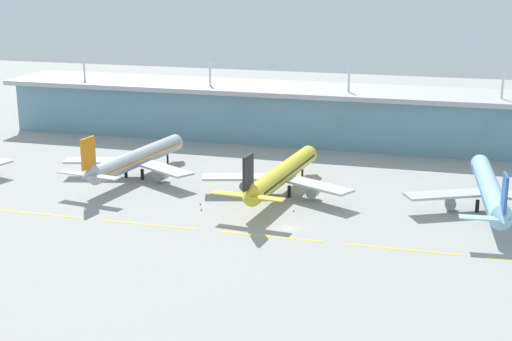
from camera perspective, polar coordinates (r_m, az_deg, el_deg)
ground_plane at (r=203.08m, az=2.49°, el=-4.39°), size 600.00×600.00×0.00m
terminal_building at (r=298.72m, az=7.13°, el=4.11°), size 288.00×34.00×30.50m
airliner_near_middle at (r=251.85m, az=-9.10°, el=0.88°), size 48.28×60.23×18.90m
airliner_center at (r=230.09m, az=1.91°, el=-0.31°), size 48.56×63.13×18.90m
airliner_far_middle at (r=224.82m, az=17.30°, el=-1.39°), size 48.62×67.31×18.90m
taxiway_stripe_west at (r=222.79m, az=-16.09°, el=-3.18°), size 28.00×0.70×0.04m
taxiway_stripe_mid_west at (r=207.38m, az=-8.04°, el=-4.10°), size 28.00×0.70×0.04m
taxiway_stripe_centre at (r=196.71m, az=1.11°, el=-5.03°), size 28.00×0.70×0.04m
taxiway_stripe_mid_east at (r=191.55m, az=11.05°, el=-5.90°), size 28.00×0.70×0.04m
safety_cone_left_wingtip at (r=217.48m, az=-4.17°, el=-2.96°), size 0.56×0.56×0.70m
safety_cone_nose_front at (r=222.51m, az=-4.24°, el=-2.54°), size 0.56×0.56×0.70m
safety_cone_right_wingtip at (r=216.25m, az=2.88°, el=-3.05°), size 0.56×0.56×0.70m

